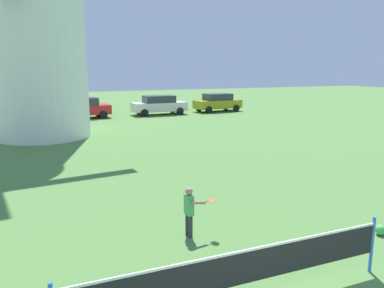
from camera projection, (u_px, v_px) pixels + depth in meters
name	position (u px, v px, depth m)	size (l,w,h in m)	color
tennis_net	(241.00, 268.00, 6.00)	(5.69, 0.06, 1.10)	blue
player_far	(190.00, 209.00, 8.61)	(0.71, 0.44, 1.16)	#333338
stray_ball	(381.00, 230.00, 8.76)	(0.24, 0.24, 0.24)	#4CB259
parked_car_blue	(7.00, 111.00, 26.81)	(4.07, 2.13, 1.56)	#334C99
parked_car_red	(82.00, 108.00, 28.72)	(4.27, 2.11, 1.56)	red
parked_car_cream	(159.00, 105.00, 31.09)	(4.43, 1.93, 1.56)	silver
parked_car_mustard	(218.00, 102.00, 33.35)	(4.27, 2.20, 1.56)	#999919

